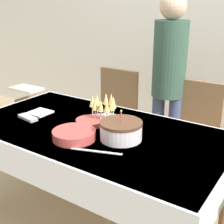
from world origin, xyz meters
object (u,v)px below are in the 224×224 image
object	(u,v)px
dining_chair_far_left	(113,116)
birthday_cake	(121,130)
champagne_tray	(104,107)
dining_chair_far_right	(191,135)
high_chair	(34,106)
person_standing	(169,74)
plate_stack_dessert	(90,122)
plate_stack_main	(74,135)

from	to	relation	value
dining_chair_far_left	birthday_cake	size ratio (longest dim) A/B	3.67
dining_chair_far_left	champagne_tray	bearing A→B (deg)	-60.92
dining_chair_far_right	high_chair	xyz separation A→B (m)	(-1.70, -0.14, -0.04)
person_standing	high_chair	size ratio (longest dim) A/B	2.29
champagne_tray	dining_chair_far_left	bearing A→B (deg)	119.08
dining_chair_far_left	champagne_tray	distance (m)	0.81
birthday_cake	champagne_tray	xyz separation A→B (m)	(-0.26, 0.19, 0.04)
plate_stack_dessert	birthday_cake	bearing A→B (deg)	-15.67
person_standing	champagne_tray	bearing A→B (deg)	-101.15
birthday_cake	plate_stack_main	distance (m)	0.29
champagne_tray	person_standing	distance (m)	0.76
dining_chair_far_right	person_standing	world-z (taller)	person_standing
plate_stack_dessert	person_standing	bearing A→B (deg)	77.71
birthday_cake	person_standing	xyz separation A→B (m)	(-0.12, 0.93, 0.16)
person_standing	plate_stack_dessert	bearing A→B (deg)	-102.29
plate_stack_main	person_standing	xyz separation A→B (m)	(0.12, 1.09, 0.18)
plate_stack_main	high_chair	size ratio (longest dim) A/B	0.37
champagne_tray	person_standing	xyz separation A→B (m)	(0.15, 0.74, 0.11)
dining_chair_far_right	champagne_tray	size ratio (longest dim) A/B	3.36
dining_chair_far_left	plate_stack_dessert	bearing A→B (deg)	-66.98
dining_chair_far_right	plate_stack_dessert	world-z (taller)	dining_chair_far_right
dining_chair_far_right	champagne_tray	bearing A→B (deg)	-123.24
dining_chair_far_left	plate_stack_dessert	size ratio (longest dim) A/B	4.79
plate_stack_dessert	person_standing	distance (m)	0.89
plate_stack_dessert	high_chair	xyz separation A→B (m)	(-1.24, 0.61, -0.30)
birthday_cake	champagne_tray	size ratio (longest dim) A/B	0.92
champagne_tray	plate_stack_dessert	world-z (taller)	champagne_tray
plate_stack_dessert	high_chair	bearing A→B (deg)	153.96
birthday_cake	plate_stack_dessert	world-z (taller)	birthday_cake
dining_chair_far_left	plate_stack_main	world-z (taller)	dining_chair_far_left
birthday_cake	person_standing	size ratio (longest dim) A/B	0.16
birthday_cake	high_chair	world-z (taller)	birthday_cake
plate_stack_main	champagne_tray	bearing A→B (deg)	93.98
dining_chair_far_right	plate_stack_dessert	xyz separation A→B (m)	(-0.46, -0.75, 0.26)
dining_chair_far_right	birthday_cake	bearing A→B (deg)	-100.76
birthday_cake	dining_chair_far_right	bearing A→B (deg)	79.24
dining_chair_far_right	plate_stack_main	size ratio (longest dim) A/B	3.59
dining_chair_far_right	plate_stack_main	xyz separation A→B (m)	(-0.39, -0.99, 0.27)
champagne_tray	plate_stack_dessert	xyz separation A→B (m)	(-0.04, -0.11, -0.08)
high_chair	plate_stack_main	bearing A→B (deg)	-33.05
dining_chair_far_left	person_standing	world-z (taller)	person_standing
dining_chair_far_left	dining_chair_far_right	size ratio (longest dim) A/B	1.00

